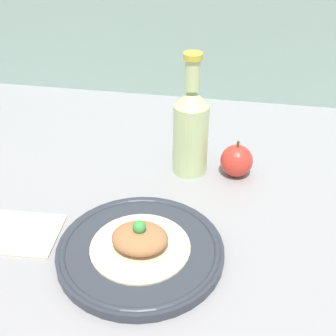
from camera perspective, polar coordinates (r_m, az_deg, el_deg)
The scene contains 6 objects.
ground_plane at distance 97.31cm, azimuth 2.00°, elevation -5.71°, with size 180.00×110.00×4.00cm, color gray.
plate at distance 84.97cm, azimuth -3.38°, elevation -10.01°, with size 29.98×29.98×2.16cm.
plated_food at distance 83.31cm, azimuth -3.44°, elevation -8.80°, with size 17.93×17.93×6.05cm.
cider_bottle at distance 101.54cm, azimuth 2.80°, elevation 4.88°, with size 7.78×7.78×27.67cm.
apple at distance 104.67cm, azimuth 8.35°, elevation 0.88°, with size 7.22×7.22×8.60cm.
napkin at distance 94.01cm, azimuth -17.86°, elevation -7.45°, with size 16.40×13.01×0.80cm.
Camera 1 is at (9.45, -74.50, 59.89)cm, focal length 50.00 mm.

